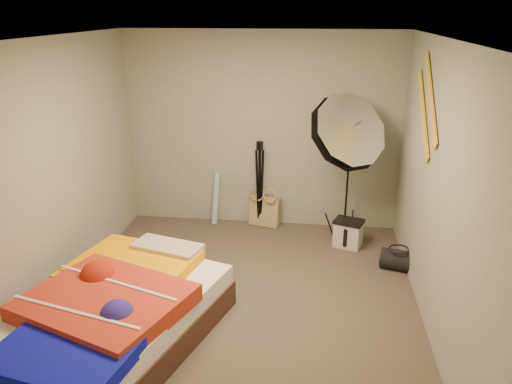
% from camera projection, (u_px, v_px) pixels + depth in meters
% --- Properties ---
extents(floor, '(4.00, 4.00, 0.00)m').
position_uv_depth(floor, '(239.00, 303.00, 4.92)').
color(floor, brown).
rests_on(floor, ground).
extents(ceiling, '(4.00, 4.00, 0.00)m').
position_uv_depth(ceiling, '(235.00, 38.00, 4.05)').
color(ceiling, silver).
rests_on(ceiling, wall_back).
extents(wall_back, '(3.50, 0.00, 3.50)m').
position_uv_depth(wall_back, '(262.00, 132.00, 6.35)').
color(wall_back, gray).
rests_on(wall_back, floor).
extents(wall_front, '(3.50, 0.00, 3.50)m').
position_uv_depth(wall_front, '(177.00, 308.00, 2.63)').
color(wall_front, gray).
rests_on(wall_front, floor).
extents(wall_left, '(0.00, 4.00, 4.00)m').
position_uv_depth(wall_left, '(53.00, 176.00, 4.69)').
color(wall_left, gray).
rests_on(wall_left, floor).
extents(wall_right, '(0.00, 4.00, 4.00)m').
position_uv_depth(wall_right, '(438.00, 192.00, 4.29)').
color(wall_right, gray).
rests_on(wall_right, floor).
extents(tote_bag, '(0.44, 0.28, 0.42)m').
position_uv_depth(tote_bag, '(265.00, 211.00, 6.61)').
color(tote_bag, tan).
rests_on(tote_bag, floor).
extents(wrapping_roll, '(0.14, 0.21, 0.69)m').
position_uv_depth(wrapping_roll, '(216.00, 199.00, 6.64)').
color(wrapping_roll, '#5092BB').
rests_on(wrapping_roll, floor).
extents(camera_case, '(0.37, 0.32, 0.31)m').
position_uv_depth(camera_case, '(348.00, 234.00, 6.04)').
color(camera_case, beige).
rests_on(camera_case, floor).
extents(duffel_bag, '(0.42, 0.32, 0.23)m').
position_uv_depth(duffel_bag, '(398.00, 260.00, 5.51)').
color(duffel_bag, black).
rests_on(duffel_bag, floor).
extents(wall_stripe_upper, '(0.02, 0.91, 0.78)m').
position_uv_depth(wall_stripe_upper, '(431.00, 98.00, 4.60)').
color(wall_stripe_upper, gold).
rests_on(wall_stripe_upper, wall_right).
extents(wall_stripe_lower, '(0.02, 0.91, 0.78)m').
position_uv_depth(wall_stripe_lower, '(423.00, 114.00, 4.91)').
color(wall_stripe_lower, gold).
rests_on(wall_stripe_lower, wall_right).
extents(bed, '(1.86, 2.33, 0.57)m').
position_uv_depth(bed, '(115.00, 313.00, 4.26)').
color(bed, '#472B1F').
rests_on(bed, floor).
extents(photo_umbrella, '(0.95, 1.09, 1.95)m').
position_uv_depth(photo_umbrella, '(345.00, 134.00, 5.62)').
color(photo_umbrella, black).
rests_on(photo_umbrella, floor).
extents(camera_tripod, '(0.08, 0.08, 1.16)m').
position_uv_depth(camera_tripod, '(260.00, 179.00, 6.43)').
color(camera_tripod, black).
rests_on(camera_tripod, floor).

